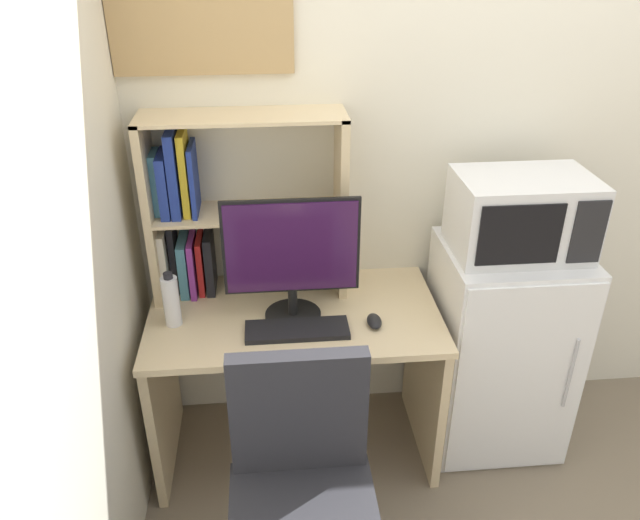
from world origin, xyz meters
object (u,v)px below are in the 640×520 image
(water_bottle, at_px, (171,301))
(desk_chair, at_px, (303,517))
(hutch_bookshelf, at_px, (216,208))
(keyboard, at_px, (297,330))
(microwave, at_px, (522,215))
(mini_fridge, at_px, (499,347))
(computer_mouse, at_px, (374,321))
(monitor, at_px, (292,255))

(water_bottle, relative_size, desk_chair, 0.24)
(hutch_bookshelf, distance_m, keyboard, 0.58)
(hutch_bookshelf, bearing_deg, keyboard, -49.53)
(keyboard, height_order, water_bottle, water_bottle)
(hutch_bookshelf, relative_size, water_bottle, 3.45)
(microwave, bearing_deg, hutch_bookshelf, 171.17)
(water_bottle, bearing_deg, microwave, 2.73)
(hutch_bookshelf, bearing_deg, desk_chair, -73.27)
(mini_fridge, bearing_deg, computer_mouse, -166.39)
(microwave, distance_m, desk_chair, 1.36)
(mini_fridge, bearing_deg, hutch_bookshelf, 171.03)
(monitor, height_order, keyboard, monitor)
(mini_fridge, distance_m, desk_chair, 1.16)
(computer_mouse, relative_size, microwave, 0.19)
(water_bottle, distance_m, microwave, 1.38)
(computer_mouse, distance_m, mini_fridge, 0.66)
(microwave, bearing_deg, computer_mouse, -166.12)
(microwave, height_order, desk_chair, microwave)
(monitor, distance_m, keyboard, 0.29)
(keyboard, distance_m, desk_chair, 0.66)
(monitor, height_order, mini_fridge, monitor)
(computer_mouse, relative_size, desk_chair, 0.11)
(monitor, xyz_separation_m, desk_chair, (-0.01, -0.68, -0.60))
(monitor, distance_m, water_bottle, 0.49)
(water_bottle, distance_m, desk_chair, 0.91)
(computer_mouse, bearing_deg, monitor, 163.96)
(water_bottle, xyz_separation_m, microwave, (1.35, 0.06, 0.27))
(water_bottle, bearing_deg, hutch_bookshelf, 54.75)
(hutch_bookshelf, bearing_deg, mini_fridge, -8.97)
(keyboard, relative_size, mini_fridge, 0.41)
(mini_fridge, distance_m, microwave, 0.63)
(water_bottle, bearing_deg, computer_mouse, -5.92)
(computer_mouse, distance_m, desk_chair, 0.75)
(mini_fridge, relative_size, desk_chair, 1.01)
(keyboard, xyz_separation_m, microwave, (0.88, 0.16, 0.37))
(monitor, relative_size, microwave, 1.00)
(hutch_bookshelf, distance_m, desk_chair, 1.18)
(water_bottle, xyz_separation_m, desk_chair, (0.45, -0.67, -0.43))
(keyboard, bearing_deg, desk_chair, -92.06)
(monitor, bearing_deg, microwave, 3.56)
(keyboard, xyz_separation_m, computer_mouse, (0.30, 0.02, 0.01))
(desk_chair, bearing_deg, mini_fridge, 38.99)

